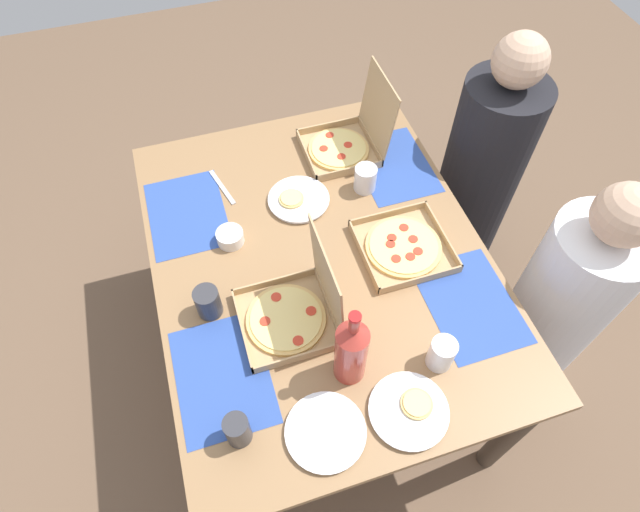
{
  "coord_description": "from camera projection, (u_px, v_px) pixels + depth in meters",
  "views": [
    {
      "loc": [
        0.94,
        -0.3,
        2.13
      ],
      "look_at": [
        0.0,
        0.0,
        0.72
      ],
      "focal_mm": 29.13,
      "sensor_mm": 36.0,
      "label": 1
    }
  ],
  "objects": [
    {
      "name": "ground_plane",
      "position": [
        320.0,
        350.0,
        2.3
      ],
      "size": [
        6.0,
        6.0,
        0.0
      ],
      "primitive_type": "plane",
      "color": "brown"
    },
    {
      "name": "dining_table",
      "position": [
        320.0,
        272.0,
        1.79
      ],
      "size": [
        1.4,
        1.08,
        0.72
      ],
      "color": "#3F3328",
      "rests_on": "ground_plane"
    },
    {
      "name": "placemat_near_left",
      "position": [
        187.0,
        213.0,
        1.82
      ],
      "size": [
        0.36,
        0.26,
        0.0
      ],
      "primitive_type": "cube",
      "color": "#2D4C9E",
      "rests_on": "dining_table"
    },
    {
      "name": "placemat_near_right",
      "position": [
        223.0,
        376.0,
        1.47
      ],
      "size": [
        0.36,
        0.26,
        0.0
      ],
      "primitive_type": "cube",
      "color": "#2D4C9E",
      "rests_on": "dining_table"
    },
    {
      "name": "placemat_far_left",
      "position": [
        393.0,
        165.0,
        1.95
      ],
      "size": [
        0.36,
        0.26,
        0.0
      ],
      "primitive_type": "cube",
      "color": "#2D4C9E",
      "rests_on": "dining_table"
    },
    {
      "name": "placemat_far_right",
      "position": [
        470.0,
        304.0,
        1.61
      ],
      "size": [
        0.36,
        0.26,
        0.0
      ],
      "primitive_type": "cube",
      "color": "#2D4C9E",
      "rests_on": "dining_table"
    },
    {
      "name": "pizza_box_corner_left",
      "position": [
        347.0,
        141.0,
        1.96
      ],
      "size": [
        0.26,
        0.3,
        0.3
      ],
      "color": "tan",
      "rests_on": "dining_table"
    },
    {
      "name": "pizza_box_corner_right",
      "position": [
        403.0,
        247.0,
        1.72
      ],
      "size": [
        0.29,
        0.29,
        0.04
      ],
      "color": "tan",
      "rests_on": "dining_table"
    },
    {
      "name": "pizza_box_center",
      "position": [
        295.0,
        311.0,
        1.54
      ],
      "size": [
        0.27,
        0.28,
        0.31
      ],
      "color": "tan",
      "rests_on": "dining_table"
    },
    {
      "name": "plate_near_right",
      "position": [
        298.0,
        200.0,
        1.84
      ],
      "size": [
        0.22,
        0.22,
        0.03
      ],
      "color": "white",
      "rests_on": "dining_table"
    },
    {
      "name": "plate_far_right",
      "position": [
        409.0,
        410.0,
        1.41
      ],
      "size": [
        0.22,
        0.22,
        0.03
      ],
      "color": "white",
      "rests_on": "dining_table"
    },
    {
      "name": "plate_far_left",
      "position": [
        326.0,
        432.0,
        1.37
      ],
      "size": [
        0.22,
        0.22,
        0.02
      ],
      "color": "white",
      "rests_on": "dining_table"
    },
    {
      "name": "soda_bottle",
      "position": [
        351.0,
        350.0,
        1.37
      ],
      "size": [
        0.09,
        0.09,
        0.32
      ],
      "color": "#B2382D",
      "rests_on": "dining_table"
    },
    {
      "name": "cup_spare",
      "position": [
        208.0,
        302.0,
        1.55
      ],
      "size": [
        0.08,
        0.08,
        0.1
      ],
      "primitive_type": "cylinder",
      "color": "#333338",
      "rests_on": "dining_table"
    },
    {
      "name": "cup_clear_right",
      "position": [
        238.0,
        430.0,
        1.33
      ],
      "size": [
        0.07,
        0.07,
        0.11
      ],
      "primitive_type": "cylinder",
      "color": "#333338",
      "rests_on": "dining_table"
    },
    {
      "name": "cup_dark",
      "position": [
        365.0,
        179.0,
        1.85
      ],
      "size": [
        0.08,
        0.08,
        0.1
      ],
      "primitive_type": "cylinder",
      "color": "silver",
      "rests_on": "dining_table"
    },
    {
      "name": "cup_clear_left",
      "position": [
        441.0,
        354.0,
        1.45
      ],
      "size": [
        0.07,
        0.07,
        0.11
      ],
      "primitive_type": "cylinder",
      "color": "silver",
      "rests_on": "dining_table"
    },
    {
      "name": "condiment_bowl",
      "position": [
        230.0,
        237.0,
        1.73
      ],
      "size": [
        0.09,
        0.09,
        0.05
      ],
      "primitive_type": "cylinder",
      "color": "white",
      "rests_on": "dining_table"
    },
    {
      "name": "fork_by_near_right",
      "position": [
        222.0,
        187.0,
        1.88
      ],
      "size": [
        0.19,
        0.06,
        0.0
      ],
      "primitive_type": "cube",
      "rotation": [
        0.0,
        0.0,
        3.4
      ],
      "color": "#B7B7BC",
      "rests_on": "dining_table"
    },
    {
      "name": "diner_left_seat",
      "position": [
        478.0,
        177.0,
        2.18
      ],
      "size": [
        0.32,
        0.32,
        1.18
      ],
      "color": "black",
      "rests_on": "ground_plane"
    },
    {
      "name": "diner_right_seat",
      "position": [
        557.0,
        306.0,
        1.87
      ],
      "size": [
        0.32,
        0.32,
        1.1
      ],
      "color": "white",
      "rests_on": "ground_plane"
    }
  ]
}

